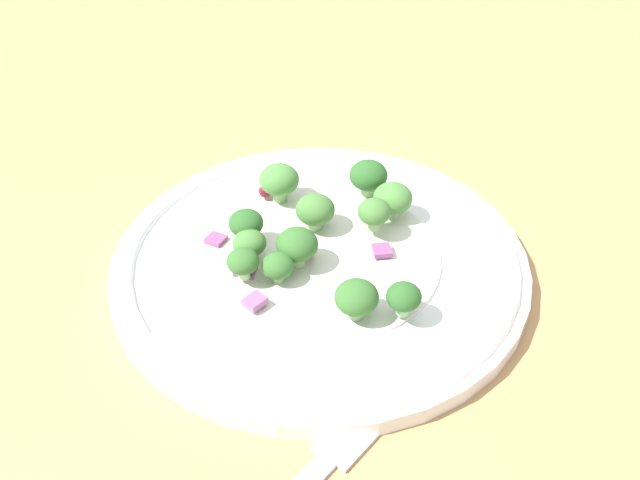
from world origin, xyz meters
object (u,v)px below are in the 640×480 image
at_px(plate, 320,261).
at_px(broccoli_floret_0, 371,178).
at_px(broccoli_floret_1, 278,266).
at_px(broccoli_floret_2, 246,224).

xyz_separation_m(plate, broccoli_floret_0, (-0.08, -0.02, 0.02)).
relative_size(plate, broccoli_floret_1, 13.11).
distance_m(plate, broccoli_floret_2, 0.06).
relative_size(broccoli_floret_0, broccoli_floret_2, 1.21).
bearing_deg(broccoli_floret_1, broccoli_floret_2, -104.08).
bearing_deg(plate, broccoli_floret_0, -165.34).
distance_m(plate, broccoli_floret_1, 0.04).
height_order(plate, broccoli_floret_0, broccoli_floret_0).
height_order(broccoli_floret_1, broccoli_floret_2, broccoli_floret_2).
bearing_deg(broccoli_floret_0, broccoli_floret_1, 8.95).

